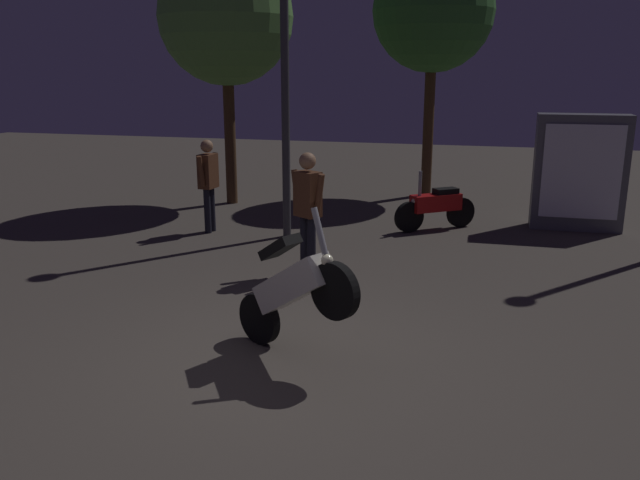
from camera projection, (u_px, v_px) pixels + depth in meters
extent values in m
plane|color=#4C443D|center=(279.00, 363.00, 6.54)|extent=(40.00, 40.00, 0.00)
cylinder|color=black|center=(259.00, 318.00, 6.96)|extent=(0.54, 0.36, 0.56)
cylinder|color=black|center=(335.00, 291.00, 6.08)|extent=(0.54, 0.36, 0.56)
cube|color=beige|center=(294.00, 284.00, 6.46)|extent=(0.99, 0.73, 0.76)
cube|color=black|center=(280.00, 247.00, 6.51)|extent=(0.49, 0.42, 0.32)
cylinder|color=gray|center=(319.00, 231.00, 6.07)|extent=(0.21, 0.15, 0.44)
sphere|color=#F2EABF|center=(327.00, 260.00, 6.07)|extent=(0.12, 0.12, 0.12)
cylinder|color=black|center=(461.00, 212.00, 12.11)|extent=(0.51, 0.42, 0.56)
cylinder|color=black|center=(409.00, 217.00, 11.71)|extent=(0.51, 0.42, 0.56)
cube|color=#B71414|center=(436.00, 202.00, 11.85)|extent=(0.94, 0.81, 0.30)
cube|color=black|center=(446.00, 191.00, 11.87)|extent=(0.50, 0.46, 0.10)
cylinder|color=gray|center=(420.00, 183.00, 11.62)|extent=(0.08, 0.08, 0.45)
sphere|color=#F2EABF|center=(415.00, 202.00, 11.67)|extent=(0.12, 0.12, 0.12)
cylinder|color=black|center=(212.00, 209.00, 11.77)|extent=(0.12, 0.12, 0.81)
cylinder|color=black|center=(207.00, 211.00, 11.63)|extent=(0.12, 0.12, 0.81)
cube|color=#59331E|center=(208.00, 171.00, 11.52)|extent=(0.27, 0.38, 0.61)
sphere|color=#9E7251|center=(207.00, 146.00, 11.40)|extent=(0.22, 0.22, 0.22)
cylinder|color=#59331E|center=(214.00, 168.00, 11.73)|extent=(0.11, 0.19, 0.55)
cylinder|color=#59331E|center=(201.00, 171.00, 11.29)|extent=(0.11, 0.19, 0.55)
cylinder|color=black|center=(312.00, 246.00, 9.22)|extent=(0.12, 0.12, 0.86)
cylinder|color=black|center=(304.00, 244.00, 9.34)|extent=(0.12, 0.12, 0.86)
cube|color=#59331E|center=(308.00, 194.00, 9.09)|extent=(0.43, 0.40, 0.64)
sphere|color=#9E7251|center=(308.00, 161.00, 8.97)|extent=(0.24, 0.24, 0.24)
cylinder|color=#59331E|center=(319.00, 194.00, 8.91)|extent=(0.21, 0.18, 0.58)
cylinder|color=#59331E|center=(297.00, 190.00, 9.25)|extent=(0.21, 0.18, 0.58)
cylinder|color=#38383D|center=(285.00, 92.00, 10.85)|extent=(0.14, 0.14, 5.00)
cylinder|color=#4C331E|center=(428.00, 127.00, 14.83)|extent=(0.24, 0.24, 3.18)
sphere|color=#336B2D|center=(433.00, 10.00, 14.18)|extent=(2.68, 2.68, 2.68)
cylinder|color=#4C331E|center=(230.00, 136.00, 13.99)|extent=(0.24, 0.24, 2.94)
sphere|color=#568C42|center=(226.00, 17.00, 13.36)|extent=(2.80, 2.80, 2.80)
cube|color=#595960|center=(579.00, 173.00, 11.78)|extent=(1.61, 0.52, 2.10)
cube|color=white|center=(582.00, 172.00, 11.52)|extent=(1.34, 0.05, 1.68)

